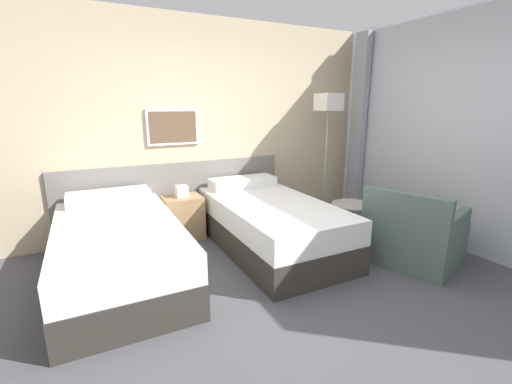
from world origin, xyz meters
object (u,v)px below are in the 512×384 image
at_px(floor_lamp, 328,111).
at_px(side_table, 352,216).
at_px(nightstand, 183,216).
at_px(bed_near_window, 270,224).
at_px(armchair, 413,237).
at_px(bed_near_door, 119,250).

distance_m(floor_lamp, side_table, 1.55).
bearing_deg(nightstand, bed_near_window, -43.08).
height_order(floor_lamp, side_table, floor_lamp).
distance_m(bed_near_window, nightstand, 1.13).
bearing_deg(side_table, bed_near_window, 156.54).
relative_size(bed_near_window, nightstand, 3.02).
bearing_deg(floor_lamp, armchair, -90.80).
relative_size(side_table, armchair, 0.49).
relative_size(floor_lamp, side_table, 3.43).
xyz_separation_m(bed_near_window, floor_lamp, (1.21, 0.57, 1.26)).
distance_m(bed_near_door, side_table, 2.56).
distance_m(bed_near_door, nightstand, 1.13).
height_order(bed_near_door, bed_near_window, same).
bearing_deg(side_table, nightstand, 145.93).
bearing_deg(floor_lamp, bed_near_door, -168.77).
bearing_deg(armchair, nightstand, 29.27).
xyz_separation_m(bed_near_door, floor_lamp, (2.85, 0.57, 1.26)).
distance_m(bed_near_window, floor_lamp, 1.83).
relative_size(bed_near_window, armchair, 1.92).
height_order(bed_near_window, side_table, bed_near_window).
xyz_separation_m(bed_near_door, side_table, (2.53, -0.38, 0.07)).
bearing_deg(floor_lamp, nightstand, 174.27).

